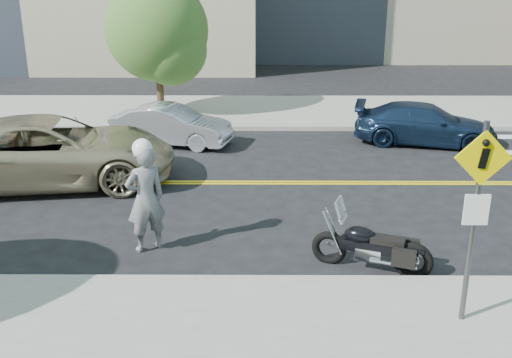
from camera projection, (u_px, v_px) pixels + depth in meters
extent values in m
plane|color=black|center=(211.00, 183.00, 14.87)|extent=(120.00, 120.00, 0.00)
cube|color=#9E9B91|center=(227.00, 111.00, 21.92)|extent=(60.00, 5.00, 0.15)
cylinder|color=#4C4C51|center=(473.00, 225.00, 8.36)|extent=(0.08, 0.08, 3.00)
cube|color=#F9D800|center=(483.00, 158.00, 8.00)|extent=(0.78, 0.03, 0.78)
cube|color=white|center=(476.00, 210.00, 8.25)|extent=(0.35, 0.03, 0.45)
imported|color=#9D9CA1|center=(146.00, 199.00, 11.04)|extent=(0.89, 0.80, 2.04)
sphere|color=white|center=(142.00, 149.00, 10.72)|extent=(0.37, 0.37, 0.37)
imported|color=tan|center=(51.00, 151.00, 14.57)|extent=(6.29, 3.58, 1.66)
imported|color=#B8BBC1|center=(171.00, 125.00, 17.89)|extent=(3.80, 2.11, 1.19)
imported|color=#162944|center=(425.00, 124.00, 17.99)|extent=(4.45, 2.55, 1.21)
cylinder|color=#382619|center=(159.00, 62.00, 20.76)|extent=(0.25, 0.25, 3.92)
sphere|color=#3B6620|center=(157.00, 29.00, 20.39)|extent=(3.53, 3.53, 3.53)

